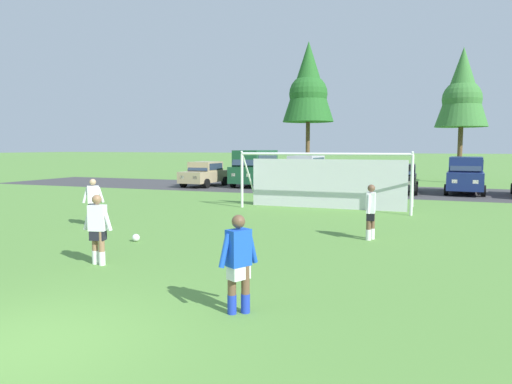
# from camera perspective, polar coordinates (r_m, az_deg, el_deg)

# --- Properties ---
(ground_plane) EXTENTS (400.00, 400.00, 0.00)m
(ground_plane) POSITION_cam_1_polar(r_m,az_deg,el_deg) (20.43, 6.35, -2.21)
(ground_plane) COLOR #598C3D
(parking_lot_strip) EXTENTS (52.00, 8.40, 0.01)m
(parking_lot_strip) POSITION_cam_1_polar(r_m,az_deg,el_deg) (30.38, 11.28, 0.24)
(parking_lot_strip) COLOR #3D3D3F
(parking_lot_strip) RESTS_ON ground
(soccer_ball) EXTENTS (0.22, 0.22, 0.22)m
(soccer_ball) POSITION_cam_1_polar(r_m,az_deg,el_deg) (14.03, -14.47, -5.43)
(soccer_ball) COLOR white
(soccer_ball) RESTS_ON ground
(soccer_goal) EXTENTS (7.44, 2.03, 2.57)m
(soccer_goal) POSITION_cam_1_polar(r_m,az_deg,el_deg) (20.81, 8.47, 1.48)
(soccer_goal) COLOR white
(soccer_goal) RESTS_ON ground
(player_striker_near) EXTENTS (0.65, 0.50, 1.64)m
(player_striker_near) POSITION_cam_1_polar(r_m,az_deg,el_deg) (17.12, -19.26, -1.20)
(player_striker_near) COLOR tan
(player_striker_near) RESTS_ON ground
(player_midfield_center) EXTENTS (0.26, 0.74, 1.64)m
(player_midfield_center) POSITION_cam_1_polar(r_m,az_deg,el_deg) (14.15, 13.85, -2.40)
(player_midfield_center) COLOR brown
(player_midfield_center) RESTS_ON ground
(player_defender_far) EXTENTS (0.50, 0.65, 1.64)m
(player_defender_far) POSITION_cam_1_polar(r_m,az_deg,el_deg) (7.70, -2.14, -8.82)
(player_defender_far) COLOR brown
(player_defender_far) RESTS_ON ground
(player_winger_left) EXTENTS (0.75, 0.34, 1.64)m
(player_winger_left) POSITION_cam_1_polar(r_m,az_deg,el_deg) (11.44, -18.78, -4.38)
(player_winger_left) COLOR #936B4C
(player_winger_left) RESTS_ON ground
(parked_car_slot_far_left) EXTENTS (2.21, 4.29, 1.72)m
(parked_car_slot_far_left) POSITION_cam_1_polar(r_m,az_deg,el_deg) (32.81, -6.29, 2.22)
(parked_car_slot_far_left) COLOR tan
(parked_car_slot_far_left) RESTS_ON ground
(parked_car_slot_left) EXTENTS (2.27, 4.84, 2.52)m
(parked_car_slot_left) POSITION_cam_1_polar(r_m,az_deg,el_deg) (32.73, -0.11, 3.06)
(parked_car_slot_left) COLOR #194C2D
(parked_car_slot_left) RESTS_ON ground
(parked_car_slot_center_left) EXTENTS (2.32, 4.69, 2.16)m
(parked_car_slot_center_left) POSITION_cam_1_polar(r_m,az_deg,el_deg) (32.15, 6.08, 2.58)
(parked_car_slot_center_left) COLOR #B2B2BC
(parked_car_slot_center_left) RESTS_ON ground
(parked_car_slot_center) EXTENTS (2.10, 4.23, 1.72)m
(parked_car_slot_center) POSITION_cam_1_polar(r_m,az_deg,el_deg) (30.86, 9.76, 1.97)
(parked_car_slot_center) COLOR silver
(parked_car_slot_center) RESTS_ON ground
(parked_car_slot_center_right) EXTENTS (2.12, 4.24, 1.72)m
(parked_car_slot_center_right) POSITION_cam_1_polar(r_m,az_deg,el_deg) (29.27, 17.23, 1.62)
(parked_car_slot_center_right) COLOR black
(parked_car_slot_center_right) RESTS_ON ground
(parked_car_slot_right) EXTENTS (2.34, 4.70, 2.16)m
(parked_car_slot_right) POSITION_cam_1_polar(r_m,az_deg,el_deg) (30.06, 24.23, 1.93)
(parked_car_slot_right) COLOR navy
(parked_car_slot_right) RESTS_ON ground
(tree_left_edge) EXTENTS (4.46, 4.46, 11.88)m
(tree_left_edge) POSITION_cam_1_polar(r_m,az_deg,el_deg) (41.93, 6.42, 12.92)
(tree_left_edge) COLOR brown
(tree_left_edge) RESTS_ON ground
(tree_mid_left) EXTENTS (3.84, 3.84, 10.25)m
(tree_mid_left) POSITION_cam_1_polar(r_m,az_deg,el_deg) (39.34, 23.92, 11.33)
(tree_mid_left) COLOR brown
(tree_mid_left) RESTS_ON ground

